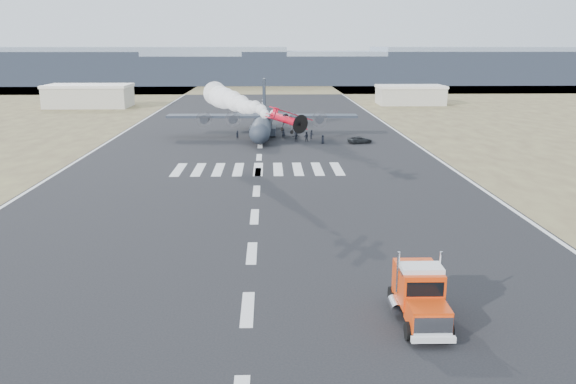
{
  "coord_description": "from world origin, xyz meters",
  "views": [
    {
      "loc": [
        1.59,
        -40.45,
        18.48
      ],
      "look_at": [
        3.52,
        18.92,
        4.0
      ],
      "focal_mm": 38.0,
      "sensor_mm": 36.0,
      "label": 1
    }
  ],
  "objects_px": {
    "crew_b": "(306,137)",
    "crew_h": "(312,135)",
    "crew_f": "(296,137)",
    "aerobatic_biplane": "(287,119)",
    "crew_c": "(259,133)",
    "crew_e": "(323,139)",
    "hangar_right": "(410,95)",
    "semi_truck": "(420,293)",
    "crew_d": "(296,133)",
    "crew_g": "(283,134)",
    "transport_aircraft": "(263,122)",
    "support_vehicle": "(360,140)",
    "hangar_left": "(89,96)",
    "crew_a": "(237,135)"
  },
  "relations": [
    {
      "from": "hangar_right",
      "to": "crew_h",
      "type": "relative_size",
      "value": 11.57
    },
    {
      "from": "transport_aircraft",
      "to": "crew_d",
      "type": "xyz_separation_m",
      "value": [
        6.82,
        -3.35,
        -1.92
      ]
    },
    {
      "from": "transport_aircraft",
      "to": "crew_g",
      "type": "relative_size",
      "value": 20.9
    },
    {
      "from": "semi_truck",
      "to": "crew_a",
      "type": "xyz_separation_m",
      "value": [
        -16.4,
        82.07,
        -1.08
      ]
    },
    {
      "from": "semi_truck",
      "to": "crew_b",
      "type": "relative_size",
      "value": 4.79
    },
    {
      "from": "semi_truck",
      "to": "crew_d",
      "type": "relative_size",
      "value": 4.76
    },
    {
      "from": "transport_aircraft",
      "to": "crew_h",
      "type": "xyz_separation_m",
      "value": [
        9.82,
        -4.7,
        -1.97
      ]
    },
    {
      "from": "crew_c",
      "to": "semi_truck",
      "type": "bearing_deg",
      "value": 42.28
    },
    {
      "from": "hangar_left",
      "to": "aerobatic_biplane",
      "type": "bearing_deg",
      "value": -64.29
    },
    {
      "from": "hangar_right",
      "to": "hangar_left",
      "type": "bearing_deg",
      "value": -177.08
    },
    {
      "from": "aerobatic_biplane",
      "to": "crew_c",
      "type": "height_order",
      "value": "aerobatic_biplane"
    },
    {
      "from": "crew_a",
      "to": "crew_c",
      "type": "distance_m",
      "value": 4.59
    },
    {
      "from": "hangar_right",
      "to": "support_vehicle",
      "type": "height_order",
      "value": "hangar_right"
    },
    {
      "from": "crew_e",
      "to": "crew_d",
      "type": "bearing_deg",
      "value": -122.36
    },
    {
      "from": "crew_a",
      "to": "crew_e",
      "type": "bearing_deg",
      "value": 109.04
    },
    {
      "from": "support_vehicle",
      "to": "crew_c",
      "type": "height_order",
      "value": "crew_c"
    },
    {
      "from": "support_vehicle",
      "to": "hangar_left",
      "type": "bearing_deg",
      "value": 29.71
    },
    {
      "from": "crew_a",
      "to": "crew_b",
      "type": "height_order",
      "value": "crew_b"
    },
    {
      "from": "crew_a",
      "to": "crew_c",
      "type": "bearing_deg",
      "value": 149.27
    },
    {
      "from": "semi_truck",
      "to": "support_vehicle",
      "type": "relative_size",
      "value": 1.93
    },
    {
      "from": "crew_c",
      "to": "crew_f",
      "type": "bearing_deg",
      "value": 92.01
    },
    {
      "from": "crew_e",
      "to": "hangar_right",
      "type": "bearing_deg",
      "value": -179.52
    },
    {
      "from": "hangar_left",
      "to": "crew_c",
      "type": "relative_size",
      "value": 13.42
    },
    {
      "from": "transport_aircraft",
      "to": "crew_b",
      "type": "xyz_separation_m",
      "value": [
        8.54,
        -7.78,
        -1.93
      ]
    },
    {
      "from": "crew_d",
      "to": "crew_g",
      "type": "relative_size",
      "value": 1.02
    },
    {
      "from": "crew_b",
      "to": "crew_g",
      "type": "height_order",
      "value": "crew_b"
    },
    {
      "from": "crew_f",
      "to": "crew_g",
      "type": "bearing_deg",
      "value": -82.48
    },
    {
      "from": "semi_truck",
      "to": "crew_d",
      "type": "bearing_deg",
      "value": 93.85
    },
    {
      "from": "crew_f",
      "to": "crew_b",
      "type": "bearing_deg",
      "value": 148.75
    },
    {
      "from": "crew_c",
      "to": "crew_g",
      "type": "xyz_separation_m",
      "value": [
        4.9,
        -0.85,
        0.01
      ]
    },
    {
      "from": "aerobatic_biplane",
      "to": "crew_h",
      "type": "height_order",
      "value": "aerobatic_biplane"
    },
    {
      "from": "hangar_right",
      "to": "crew_e",
      "type": "relative_size",
      "value": 12.42
    },
    {
      "from": "crew_e",
      "to": "crew_f",
      "type": "relative_size",
      "value": 0.93
    },
    {
      "from": "semi_truck",
      "to": "crew_f",
      "type": "bearing_deg",
      "value": 94.22
    },
    {
      "from": "hangar_right",
      "to": "crew_c",
      "type": "bearing_deg",
      "value": -124.05
    },
    {
      "from": "crew_b",
      "to": "crew_a",
      "type": "bearing_deg",
      "value": -3.57
    },
    {
      "from": "transport_aircraft",
      "to": "crew_g",
      "type": "xyz_separation_m",
      "value": [
        4.2,
        -3.88,
        -1.94
      ]
    },
    {
      "from": "hangar_right",
      "to": "crew_g",
      "type": "xyz_separation_m",
      "value": [
        -41.4,
        -69.36,
        -2.09
      ]
    },
    {
      "from": "hangar_left",
      "to": "crew_f",
      "type": "height_order",
      "value": "hangar_left"
    },
    {
      "from": "crew_b",
      "to": "crew_c",
      "type": "height_order",
      "value": "crew_b"
    },
    {
      "from": "crew_a",
      "to": "crew_c",
      "type": "relative_size",
      "value": 0.98
    },
    {
      "from": "crew_b",
      "to": "crew_h",
      "type": "bearing_deg",
      "value": -103.03
    },
    {
      "from": "crew_h",
      "to": "semi_truck",
      "type": "bearing_deg",
      "value": 169.7
    },
    {
      "from": "semi_truck",
      "to": "crew_g",
      "type": "xyz_separation_m",
      "value": [
        -7.2,
        82.82,
        -1.05
      ]
    },
    {
      "from": "semi_truck",
      "to": "aerobatic_biplane",
      "type": "distance_m",
      "value": 33.53
    },
    {
      "from": "semi_truck",
      "to": "crew_a",
      "type": "bearing_deg",
      "value": 102.02
    },
    {
      "from": "aerobatic_biplane",
      "to": "crew_h",
      "type": "distance_m",
      "value": 51.73
    },
    {
      "from": "crew_c",
      "to": "transport_aircraft",
      "type": "bearing_deg",
      "value": -159.04
    },
    {
      "from": "aerobatic_biplane",
      "to": "support_vehicle",
      "type": "height_order",
      "value": "aerobatic_biplane"
    },
    {
      "from": "transport_aircraft",
      "to": "crew_c",
      "type": "xyz_separation_m",
      "value": [
        -0.7,
        -3.02,
        -1.95
      ]
    }
  ]
}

